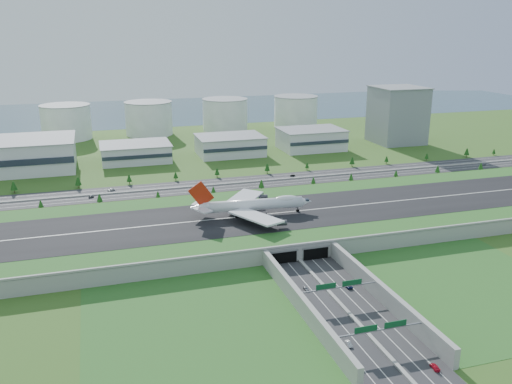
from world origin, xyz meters
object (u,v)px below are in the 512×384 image
object	(u,v)px
office_tower	(397,115)
car_3	(435,367)
fuel_tank_a	(66,122)
car_2	(348,286)
car_4	(91,197)
car_1	(349,344)
car_6	(483,164)
boeing_747	(252,205)
car_0	(306,289)
car_5	(293,176)
car_7	(111,190)

from	to	relation	value
office_tower	car_3	distance (m)	391.70
fuel_tank_a	car_2	size ratio (longest dim) A/B	9.48
car_3	car_4	world-z (taller)	car_3
car_1	car_4	size ratio (longest dim) A/B	1.11
car_6	car_1	bearing A→B (deg)	120.50
office_tower	boeing_747	world-z (taller)	office_tower
boeing_747	car_2	size ratio (longest dim) A/B	13.73
car_3	car_0	bearing A→B (deg)	-65.45
car_1	car_3	size ratio (longest dim) A/B	0.87
boeing_747	car_0	xyz separation A→B (m)	(0.67, -81.73, -13.52)
car_5	boeing_747	bearing A→B (deg)	-18.62
office_tower	car_5	world-z (taller)	office_tower
car_4	car_7	xyz separation A→B (m)	(13.81, 13.30, 0.15)
fuel_tank_a	car_2	world-z (taller)	fuel_tank_a
boeing_747	car_2	distance (m)	88.14
car_4	boeing_747	bearing A→B (deg)	-157.07
boeing_747	office_tower	bearing A→B (deg)	48.06
boeing_747	car_4	distance (m)	126.30
car_3	office_tower	bearing A→B (deg)	-111.32
car_2	car_4	bearing A→B (deg)	-63.82
fuel_tank_a	car_1	xyz separation A→B (m)	(109.71, -435.85, -16.67)
office_tower	car_2	xyz separation A→B (m)	(-189.85, -278.58, -26.65)
boeing_747	car_6	distance (m)	246.38
office_tower	fuel_tank_a	world-z (taller)	office_tower
car_3	car_5	xyz separation A→B (m)	(41.42, 248.79, -0.04)
car_4	car_7	bearing A→B (deg)	-68.54
car_2	car_6	size ratio (longest dim) A/B	1.03
office_tower	car_1	xyz separation A→B (m)	(-210.29, -320.85, -26.67)
fuel_tank_a	car_7	world-z (taller)	fuel_tank_a
car_6	boeing_747	bearing A→B (deg)	98.34
fuel_tank_a	car_1	distance (m)	449.75
car_0	car_4	world-z (taller)	car_0
car_6	car_7	distance (m)	306.23
car_2	car_5	distance (m)	189.87
car_0	fuel_tank_a	bearing A→B (deg)	105.08
fuel_tank_a	car_5	xyz separation A→B (m)	(173.09, -208.63, -16.70)
office_tower	boeing_747	size ratio (longest dim) A/B	0.76
car_3	boeing_747	bearing A→B (deg)	-74.39
office_tower	car_0	distance (m)	346.73
office_tower	car_5	size ratio (longest dim) A/B	13.42
office_tower	car_3	bearing A→B (deg)	-118.81
fuel_tank_a	car_6	xyz separation A→B (m)	(340.73, -222.18, -16.67)
office_tower	car_5	bearing A→B (deg)	-147.49
car_1	car_2	bearing A→B (deg)	68.05
car_0	car_6	bearing A→B (deg)	35.43
office_tower	fuel_tank_a	size ratio (longest dim) A/B	1.10
fuel_tank_a	boeing_747	world-z (taller)	fuel_tank_a
car_1	car_4	xyz separation A→B (m)	(-88.65, 215.31, -0.05)
fuel_tank_a	car_2	distance (m)	414.87
car_1	car_7	distance (m)	240.54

